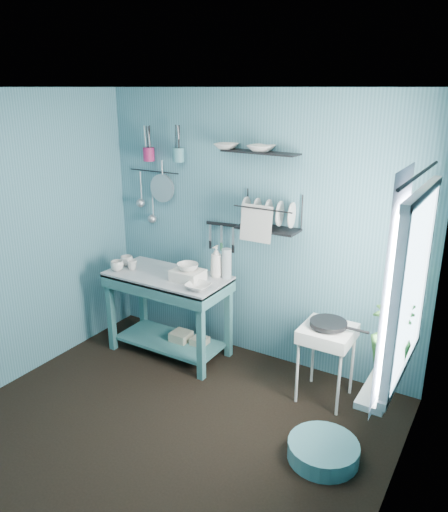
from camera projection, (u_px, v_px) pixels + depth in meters
The scene contains 35 objects.
floor at pixel (161, 436), 3.77m from camera, with size 3.20×3.20×0.00m, color black.
ceiling at pixel (143, 87), 2.96m from camera, with size 3.20×3.20×0.00m, color silver.
wall_back at pixel (256, 230), 4.58m from camera, with size 3.20×3.20×0.00m, color #3D6E7C.
wall_left at pixel (1, 246), 4.14m from camera, with size 3.00×3.00×0.00m, color #3D6E7C.
wall_right at pixel (396, 341), 2.58m from camera, with size 3.00×3.00×0.00m, color #3D6E7C.
work_counter at pixel (169, 314), 4.83m from camera, with size 1.16×0.58×0.82m, color #326869.
mug_left at pixel (117, 266), 4.79m from camera, with size 0.12×0.12×0.10m, color silver.
mug_mid at pixel (132, 265), 4.82m from camera, with size 0.10×0.10×0.09m, color silver.
mug_right at pixel (127, 261), 4.93m from camera, with size 0.12×0.12×0.10m, color silver.
wash_tub at pixel (188, 275), 4.55m from camera, with size 0.28×0.22×0.10m, color silver.
tub_bowl at pixel (188, 267), 4.52m from camera, with size 0.20×0.20×0.06m, color silver.
soap_bottle at pixel (216, 261), 4.61m from camera, with size 0.12×0.12×0.30m, color silver.
water_bottle at pixel (227, 263), 4.58m from camera, with size 0.09×0.09×0.28m, color #9FACB1.
counter_bowl at pixel (198, 287), 4.35m from camera, with size 0.22×0.22×0.05m, color silver.
hotplate_stand at pixel (325, 363), 4.14m from camera, with size 0.41×0.41×0.66m, color white.
frying_pan at pixel (328, 323), 4.02m from camera, with size 0.30×0.30×0.04m, color black.
knife_strip at pixel (222, 224), 4.72m from camera, with size 0.32×0.02×0.03m, color black.
dish_rack at pixel (268, 212), 4.31m from camera, with size 0.55×0.24×0.32m, color black.
upper_shelf at pixel (260, 152), 4.23m from camera, with size 0.70×0.18×0.01m, color black.
shelf_bowl_left at pixel (226, 146), 4.38m from camera, with size 0.20×0.20×0.05m, color silver.
shelf_bowl_right at pixel (261, 143), 4.20m from camera, with size 0.22×0.22×0.06m, color silver.
utensil_cup_magenta at pixel (149, 154), 4.88m from camera, with size 0.11×0.11×0.13m, color #921B4D.
utensil_cup_teal at pixel (178, 155), 4.70m from camera, with size 0.11×0.11×0.13m, color teal.
colander at pixel (162, 188), 4.94m from camera, with size 0.28×0.28×0.03m, color #AAABB2.
ladle_outer at pixel (141, 186), 5.09m from camera, with size 0.01×0.01×0.30m, color #AAABB2.
ladle_inner at pixel (153, 202), 5.07m from camera, with size 0.01×0.01×0.30m, color #AAABB2.
hook_rail at pixel (154, 171), 4.97m from camera, with size 0.01×0.01×0.60m, color black.
window_glass at pixel (414, 286), 2.91m from camera, with size 1.10×1.10×0.00m, color white.
windowsill at pixel (388, 370), 3.14m from camera, with size 0.16×0.95×0.04m, color white.
curtain at pixel (391, 293), 2.68m from camera, with size 1.35×1.35×0.00m, color white.
curtain_rod at pixel (420, 174), 2.72m from camera, with size 0.02×0.02×1.05m, color black.
potted_plant at pixel (391, 334), 3.09m from camera, with size 0.25×0.25×0.45m, color #2F6A2A.
storage_tin_large at pixel (181, 342), 4.92m from camera, with size 0.18×0.18×0.22m, color gray.
storage_tin_small at pixel (200, 347), 4.85m from camera, with size 0.15×0.15×0.20m, color gray.
floor_basin at pixel (323, 451), 3.52m from camera, with size 0.50×0.50×0.13m, color teal.
Camera 1 is at (2.02, -2.43, 2.50)m, focal length 35.00 mm.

